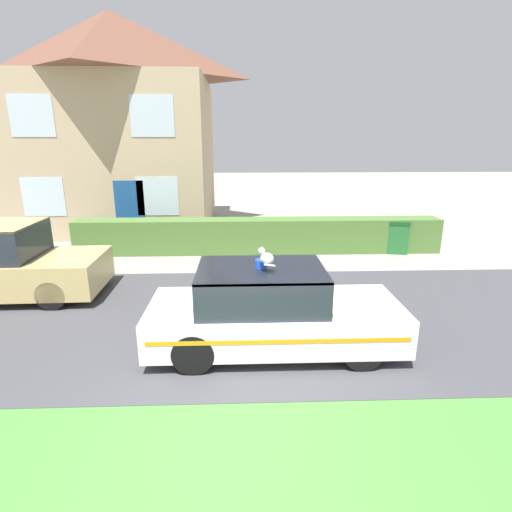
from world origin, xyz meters
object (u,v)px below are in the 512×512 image
house_left (118,123)px  wheelie_bin (397,236)px  cat (266,257)px  police_car (271,310)px  neighbour_car_near (0,264)px

house_left → wheelie_bin: bearing=-24.9°
house_left → wheelie_bin: (9.59, -4.45, -3.52)m
cat → wheelie_bin: 7.65m
wheelie_bin → police_car: bearing=-115.2°
cat → wheelie_bin: cat is taller
neighbour_car_near → wheelie_bin: neighbour_car_near is taller
house_left → wheelie_bin: size_ratio=7.75×
police_car → cat: bearing=-113.4°
wheelie_bin → neighbour_car_near: bearing=-150.4°
cat → house_left: house_left is taller
police_car → house_left: house_left is taller
neighbour_car_near → house_left: bearing=84.1°
neighbour_car_near → house_left: 8.43m
police_car → wheelie_bin: (4.38, 5.84, -0.17)m
cat → police_car: bearing=-88.9°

